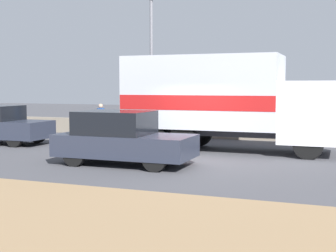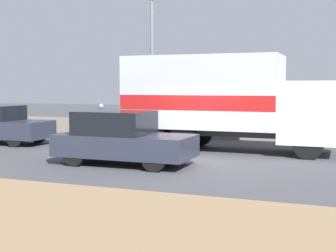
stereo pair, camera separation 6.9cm
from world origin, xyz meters
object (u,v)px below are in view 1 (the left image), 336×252
object	(u,v)px
box_truck	(221,99)
car_hatchback	(122,138)
pedestrian	(101,121)
street_lamp	(151,55)

from	to	relation	value
box_truck	car_hatchback	size ratio (longest dim) A/B	1.86
box_truck	pedestrian	bearing A→B (deg)	162.00
street_lamp	box_truck	world-z (taller)	street_lamp
street_lamp	pedestrian	xyz separation A→B (m)	(-1.96, -1.30, -3.00)
street_lamp	car_hatchback	world-z (taller)	street_lamp
street_lamp	car_hatchback	distance (m)	8.22
box_truck	car_hatchback	bearing A→B (deg)	-117.01
street_lamp	pedestrian	world-z (taller)	street_lamp
box_truck	pedestrian	world-z (taller)	box_truck
street_lamp	pedestrian	distance (m)	3.81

